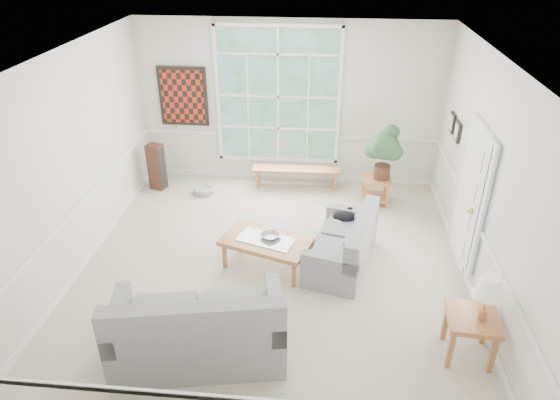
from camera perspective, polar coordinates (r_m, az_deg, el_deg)
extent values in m
cube|color=#B6AD9C|center=(7.25, -0.95, -8.04)|extent=(5.50, 6.00, 0.01)
cube|color=white|center=(5.95, -1.19, 15.74)|extent=(5.50, 6.00, 0.02)
cube|color=silver|center=(9.24, 1.05, 10.90)|extent=(5.50, 0.02, 3.00)
cube|color=silver|center=(4.03, -6.00, -16.48)|extent=(5.50, 0.02, 3.00)
cube|color=silver|center=(7.28, -23.14, 3.37)|extent=(0.02, 6.00, 3.00)
cube|color=silver|center=(6.76, 22.82, 1.49)|extent=(0.02, 6.00, 3.00)
cube|color=white|center=(9.17, -0.23, 11.75)|extent=(2.30, 0.08, 2.40)
cube|color=white|center=(7.45, 20.72, 0.56)|extent=(0.08, 0.90, 2.10)
cube|color=white|center=(6.87, 22.02, -1.19)|extent=(0.08, 0.26, 1.90)
cube|color=#621910|center=(9.50, -11.02, 11.53)|extent=(0.90, 0.06, 1.10)
cube|color=black|center=(8.27, 19.56, 7.39)|extent=(0.04, 0.26, 0.32)
cube|color=black|center=(8.64, 19.01, 8.37)|extent=(0.04, 0.26, 0.32)
cube|color=gray|center=(7.21, 7.03, -4.60)|extent=(1.12, 1.64, 0.81)
cube|color=gray|center=(5.78, -9.40, -13.25)|extent=(2.05, 1.32, 1.03)
cube|color=#A1653A|center=(7.19, -1.58, -6.10)|extent=(1.39, 1.04, 0.46)
imported|color=#9E9FA3|center=(7.08, -1.11, -4.06)|extent=(0.45, 0.45, 0.08)
cube|color=#A1653A|center=(9.40, 1.86, 2.58)|extent=(1.63, 0.36, 0.38)
cube|color=#A1653A|center=(8.98, 10.85, 1.11)|extent=(0.49, 0.49, 0.49)
cube|color=#A1653A|center=(6.22, 20.77, -14.28)|extent=(0.60, 0.60, 0.57)
cylinder|color=gray|center=(9.32, -8.71, 1.08)|extent=(0.42, 0.42, 0.11)
cube|color=#3E2216|center=(9.51, -13.92, 3.71)|extent=(0.33, 0.29, 0.88)
ellipsoid|color=black|center=(7.61, 7.36, -1.83)|extent=(0.42, 0.36, 0.17)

